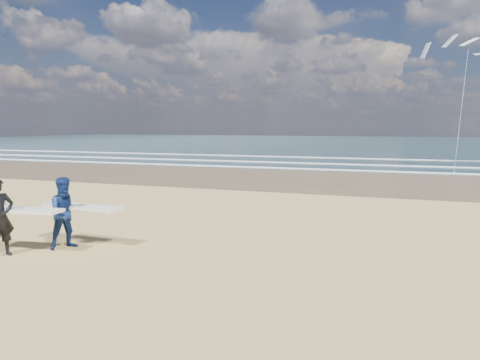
% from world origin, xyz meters
% --- Properties ---
extents(ocean, '(220.00, 100.00, 0.02)m').
position_xyz_m(ocean, '(20.00, 72.00, 0.01)').
color(ocean, '#1B363D').
rests_on(ocean, ground).
extents(surfer_near, '(2.25, 1.13, 1.86)m').
position_xyz_m(surfer_near, '(-0.54, 0.56, 0.94)').
color(surfer_near, black).
rests_on(surfer_near, ground).
extents(surfer_far, '(2.22, 1.21, 1.79)m').
position_xyz_m(surfer_far, '(0.44, 1.61, 0.90)').
color(surfer_far, '#0E2150').
rests_on(surfer_far, ground).
extents(kite_1, '(5.63, 4.72, 9.98)m').
position_xyz_m(kite_1, '(12.81, 25.90, 5.48)').
color(kite_1, slate).
rests_on(kite_1, ground).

